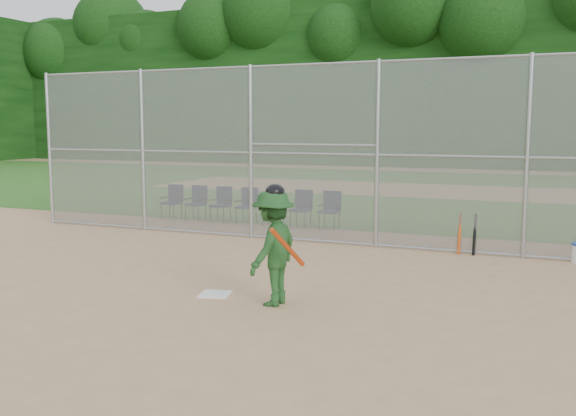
% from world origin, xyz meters
% --- Properties ---
extents(ground, '(100.00, 100.00, 0.00)m').
position_xyz_m(ground, '(0.00, 0.00, 0.00)').
color(ground, tan).
rests_on(ground, ground).
extents(grass_strip, '(100.00, 100.00, 0.00)m').
position_xyz_m(grass_strip, '(0.00, 18.00, 0.01)').
color(grass_strip, '#2C631D').
rests_on(grass_strip, ground).
extents(dirt_patch_far, '(24.00, 24.00, 0.00)m').
position_xyz_m(dirt_patch_far, '(0.00, 18.00, 0.01)').
color(dirt_patch_far, tan).
rests_on(dirt_patch_far, ground).
extents(backstop_fence, '(16.09, 0.09, 4.00)m').
position_xyz_m(backstop_fence, '(0.00, 5.00, 2.07)').
color(backstop_fence, gray).
rests_on(backstop_fence, ground).
extents(treeline, '(81.00, 60.00, 11.00)m').
position_xyz_m(treeline, '(0.00, 20.00, 5.50)').
color(treeline, black).
rests_on(treeline, ground).
extents(home_plate, '(0.54, 0.54, 0.02)m').
position_xyz_m(home_plate, '(-0.24, 0.17, 0.01)').
color(home_plate, white).
rests_on(home_plate, ground).
extents(batter_at_plate, '(0.90, 1.30, 1.78)m').
position_xyz_m(batter_at_plate, '(0.82, 0.03, 0.86)').
color(batter_at_plate, '#1C481E').
rests_on(batter_at_plate, ground).
extents(spare_bats, '(0.36, 0.26, 0.84)m').
position_xyz_m(spare_bats, '(2.92, 4.99, 0.42)').
color(spare_bats, '#D84C14').
rests_on(spare_bats, ground).
extents(chair_0, '(0.54, 0.52, 0.96)m').
position_xyz_m(chair_0, '(-5.49, 6.97, 0.48)').
color(chair_0, '#101C3C').
rests_on(chair_0, ground).
extents(chair_1, '(0.54, 0.52, 0.96)m').
position_xyz_m(chair_1, '(-4.70, 6.97, 0.48)').
color(chair_1, '#101C3C').
rests_on(chair_1, ground).
extents(chair_2, '(0.54, 0.52, 0.96)m').
position_xyz_m(chair_2, '(-3.91, 6.97, 0.48)').
color(chair_2, '#101C3C').
rests_on(chair_2, ground).
extents(chair_3, '(0.54, 0.52, 0.96)m').
position_xyz_m(chair_3, '(-3.12, 6.97, 0.48)').
color(chair_3, '#101C3C').
rests_on(chair_3, ground).
extents(chair_4, '(0.54, 0.52, 0.96)m').
position_xyz_m(chair_4, '(-2.33, 6.97, 0.48)').
color(chair_4, '#101C3C').
rests_on(chair_4, ground).
extents(chair_5, '(0.54, 0.52, 0.96)m').
position_xyz_m(chair_5, '(-1.55, 6.97, 0.48)').
color(chair_5, '#101C3C').
rests_on(chair_5, ground).
extents(chair_6, '(0.54, 0.52, 0.96)m').
position_xyz_m(chair_6, '(-0.76, 6.97, 0.48)').
color(chair_6, '#101C3C').
rests_on(chair_6, ground).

